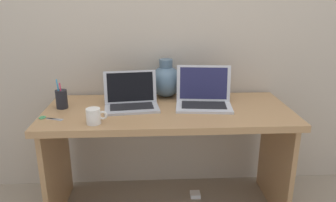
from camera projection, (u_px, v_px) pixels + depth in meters
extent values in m
cube|color=#BCAD99|center=(165.00, 22.00, 2.19)|extent=(4.40, 0.04, 2.40)
cube|color=#AD7F51|center=(168.00, 112.00, 2.01)|extent=(1.51, 0.64, 0.04)
cube|color=#AD7F51|center=(57.00, 166.00, 2.09)|extent=(0.03, 0.54, 0.67)
cube|color=#AD7F51|center=(275.00, 160.00, 2.16)|extent=(0.03, 0.54, 0.67)
cube|color=#B2B2B7|center=(132.00, 108.00, 2.00)|extent=(0.35, 0.26, 0.01)
cube|color=black|center=(132.00, 106.00, 2.00)|extent=(0.28, 0.16, 0.00)
cube|color=#B2B2B7|center=(130.00, 87.00, 2.05)|extent=(0.33, 0.09, 0.20)
cube|color=black|center=(130.00, 87.00, 2.05)|extent=(0.29, 0.08, 0.18)
cube|color=silver|center=(204.00, 106.00, 2.02)|extent=(0.36, 0.27, 0.01)
cube|color=black|center=(204.00, 105.00, 2.02)|extent=(0.29, 0.17, 0.00)
cube|color=silver|center=(203.00, 83.00, 2.08)|extent=(0.34, 0.08, 0.23)
cube|color=#23234C|center=(203.00, 83.00, 2.08)|extent=(0.30, 0.07, 0.20)
ellipsoid|color=slate|center=(166.00, 81.00, 2.22)|extent=(0.21, 0.21, 0.21)
cylinder|color=slate|center=(166.00, 63.00, 2.18)|extent=(0.09, 0.09, 0.06)
cylinder|color=white|center=(93.00, 116.00, 1.76)|extent=(0.08, 0.08, 0.09)
torus|color=white|center=(103.00, 115.00, 1.76)|extent=(0.05, 0.01, 0.05)
cylinder|color=black|center=(62.00, 99.00, 2.00)|extent=(0.07, 0.07, 0.12)
cylinder|color=#D83359|center=(61.00, 93.00, 1.97)|extent=(0.01, 0.01, 0.13)
cylinder|color=#338CBF|center=(59.00, 92.00, 1.97)|extent=(0.03, 0.03, 0.15)
cube|color=#B7B7BC|center=(55.00, 119.00, 1.83)|extent=(0.10, 0.03, 0.00)
cube|color=#B7B7BC|center=(54.00, 119.00, 1.83)|extent=(0.10, 0.05, 0.00)
torus|color=#4CA566|center=(42.00, 118.00, 1.85)|extent=(0.03, 0.04, 0.01)
torus|color=#4CA566|center=(43.00, 117.00, 1.85)|extent=(0.03, 0.03, 0.01)
cube|color=white|center=(195.00, 195.00, 2.33)|extent=(0.07, 0.07, 0.03)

